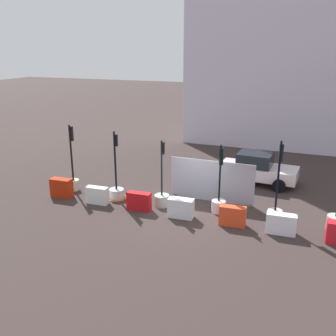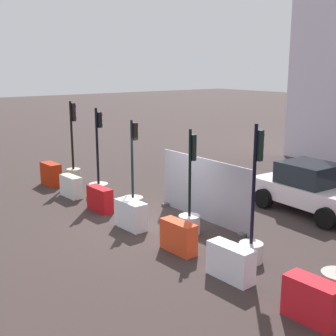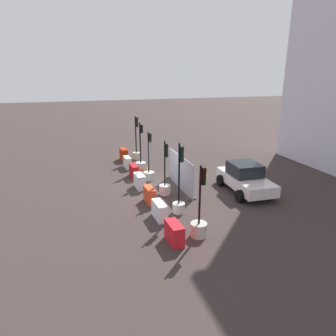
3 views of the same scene
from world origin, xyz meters
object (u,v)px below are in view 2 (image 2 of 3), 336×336
object	(u,v)px
traffic_light_0	(73,165)
construction_barrier_0	(51,174)
construction_barrier_4	(178,237)
construction_barrier_5	(231,262)
traffic_light_4	(252,237)
car_white_van	(311,189)
traffic_light_2	(133,198)
construction_barrier_1	(71,186)
construction_barrier_3	(131,215)
traffic_light_3	(190,215)
traffic_light_1	(99,185)
construction_barrier_6	(312,301)
construction_barrier_2	(100,199)

from	to	relation	value
traffic_light_0	construction_barrier_0	size ratio (longest dim) A/B	3.17
construction_barrier_4	construction_barrier_5	distance (m)	1.90
traffic_light_4	car_white_van	world-z (taller)	traffic_light_4
traffic_light_0	traffic_light_2	xyz separation A→B (m)	(4.92, -0.25, -0.22)
construction_barrier_1	construction_barrier_4	bearing A→B (deg)	0.18
traffic_light_2	car_white_van	size ratio (longest dim) A/B	0.75
traffic_light_0	traffic_light_4	size ratio (longest dim) A/B	0.97
construction_barrier_3	traffic_light_3	bearing A→B (deg)	39.67
traffic_light_1	construction_barrier_6	world-z (taller)	traffic_light_1
traffic_light_3	car_white_van	xyz separation A→B (m)	(0.95, 4.45, 0.26)
construction_barrier_3	car_white_van	xyz separation A→B (m)	(2.31, 5.57, 0.37)
construction_barrier_0	construction_barrier_5	world-z (taller)	construction_barrier_0
construction_barrier_3	construction_barrier_5	distance (m)	4.11
construction_barrier_1	construction_barrier_6	distance (m)	10.37
traffic_light_0	construction_barrier_4	size ratio (longest dim) A/B	3.08
traffic_light_1	construction_barrier_4	world-z (taller)	traffic_light_1
construction_barrier_1	construction_barrier_2	bearing A→B (deg)	1.04
traffic_light_1	traffic_light_3	distance (m)	4.93
traffic_light_2	construction_barrier_4	xyz separation A→B (m)	(3.43, -0.83, -0.06)
traffic_light_0	traffic_light_1	world-z (taller)	traffic_light_0
construction_barrier_0	construction_barrier_1	bearing A→B (deg)	-2.56
traffic_light_2	traffic_light_3	distance (m)	2.60
construction_barrier_0	construction_barrier_6	bearing A→B (deg)	-0.45
traffic_light_0	construction_barrier_4	xyz separation A→B (m)	(8.35, -1.08, -0.28)
construction_barrier_4	traffic_light_1	bearing A→B (deg)	171.73
construction_barrier_2	traffic_light_1	bearing A→B (deg)	152.46
construction_barrier_2	construction_barrier_5	world-z (taller)	construction_barrier_2
construction_barrier_2	traffic_light_0	bearing A→B (deg)	165.71
traffic_light_2	construction_barrier_0	size ratio (longest dim) A/B	2.90
traffic_light_4	construction_barrier_5	world-z (taller)	traffic_light_4
construction_barrier_4	traffic_light_2	bearing A→B (deg)	166.40
traffic_light_4	construction_barrier_5	distance (m)	1.15
traffic_light_2	traffic_light_3	world-z (taller)	traffic_light_2
traffic_light_2	construction_barrier_5	size ratio (longest dim) A/B	2.65
construction_barrier_1	car_white_van	world-z (taller)	car_white_van
traffic_light_0	construction_barrier_0	xyz separation A→B (m)	(0.01, -1.01, -0.24)
construction_barrier_4	car_white_van	size ratio (longest dim) A/B	0.26
construction_barrier_2	construction_barrier_6	size ratio (longest dim) A/B	1.00
construction_barrier_4	construction_barrier_5	xyz separation A→B (m)	(1.90, -0.02, -0.01)
traffic_light_4	construction_barrier_2	distance (m)	5.85
traffic_light_0	traffic_light_4	xyz separation A→B (m)	(9.91, -0.02, -0.05)
traffic_light_0	traffic_light_3	xyz separation A→B (m)	(7.51, 0.01, -0.16)
traffic_light_0	construction_barrier_2	world-z (taller)	traffic_light_0
traffic_light_2	construction_barrier_1	xyz separation A→B (m)	(-2.89, -0.85, -0.07)
construction_barrier_4	car_white_van	world-z (taller)	car_white_van
car_white_van	construction_barrier_5	bearing A→B (deg)	-72.01
construction_barrier_3	construction_barrier_5	bearing A→B (deg)	0.29
construction_barrier_1	construction_barrier_5	world-z (taller)	construction_barrier_5
traffic_light_0	construction_barrier_2	xyz separation A→B (m)	(4.15, -1.06, -0.29)
traffic_light_4	construction_barrier_4	bearing A→B (deg)	-145.89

